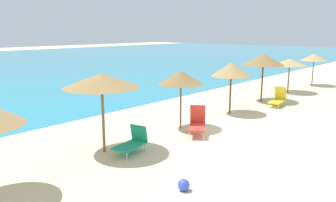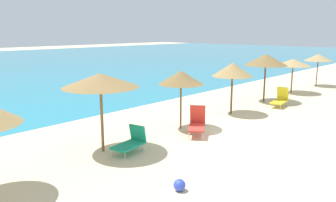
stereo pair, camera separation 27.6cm
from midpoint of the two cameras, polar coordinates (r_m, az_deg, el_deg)
name	(u,v)px [view 2 (the right image)]	position (r m, az deg, el deg)	size (l,w,h in m)	color
ground_plane	(240,138)	(14.10, 12.58, -6.00)	(160.00, 160.00, 0.00)	beige
beach_umbrella_3	(100,80)	(11.86, -10.60, 3.40)	(2.64, 2.64, 2.80)	brown
beach_umbrella_4	(181,78)	(14.59, 2.73, 3.93)	(1.95, 1.95, 2.55)	brown
beach_umbrella_5	(233,70)	(17.56, 11.20, 5.16)	(2.06, 2.06, 2.64)	brown
beach_umbrella_6	(266,60)	(21.14, 16.43, 6.64)	(2.51, 2.51, 2.86)	brown
beach_umbrella_7	(293,63)	(24.75, 20.51, 6.05)	(2.36, 2.36, 2.33)	brown
beach_umbrella_8	(318,57)	(28.64, 24.12, 6.67)	(2.03, 2.03, 2.47)	brown
lounge_chair_0	(280,99)	(20.31, 18.63, 0.28)	(1.49, 0.82, 1.06)	yellow
lounge_chair_3	(131,142)	(12.13, -5.56, -6.82)	(1.35, 0.87, 0.91)	#199972
lounge_chair_4	(197,123)	(14.07, 5.44, -3.64)	(1.45, 1.27, 1.18)	red
beach_ball	(179,185)	(9.40, 2.79, -13.88)	(0.33, 0.33, 0.33)	blue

